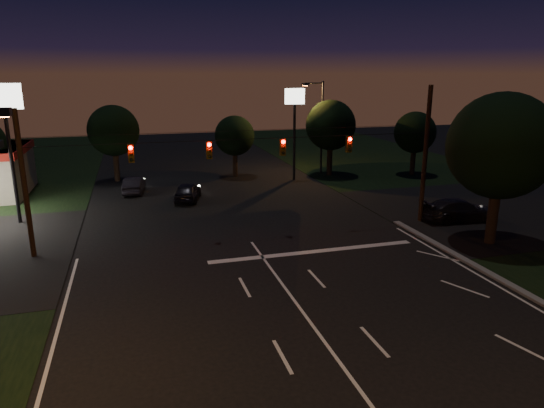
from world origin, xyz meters
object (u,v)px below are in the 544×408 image
object	(u,v)px
tree_right_near	(499,147)
car_oncoming_b	(134,185)
utility_pole_right	(420,221)
car_oncoming_a	(188,191)
car_cross	(460,210)

from	to	relation	value
tree_right_near	car_oncoming_b	size ratio (longest dim) A/B	2.15
utility_pole_right	tree_right_near	world-z (taller)	tree_right_near
utility_pole_right	tree_right_near	size ratio (longest dim) A/B	1.03
tree_right_near	car_oncoming_a	size ratio (longest dim) A/B	2.08
car_oncoming_a	car_cross	size ratio (longest dim) A/B	0.81
utility_pole_right	car_oncoming_a	bearing A→B (deg)	145.53
car_oncoming_a	tree_right_near	bearing A→B (deg)	153.28
car_oncoming_b	utility_pole_right	bearing A→B (deg)	151.62
tree_right_near	car_oncoming_b	xyz separation A→B (m)	(-20.05, 18.57, -5.01)
tree_right_near	car_oncoming_a	xyz separation A→B (m)	(-16.03, 14.79, -4.96)
utility_pole_right	car_oncoming_a	world-z (taller)	utility_pole_right
car_cross	car_oncoming_b	bearing A→B (deg)	61.19
car_oncoming_a	car_cross	distance (m)	20.11
car_oncoming_a	car_cross	xyz separation A→B (m)	(17.08, -10.62, 0.04)
tree_right_near	car_cross	xyz separation A→B (m)	(1.04, 4.17, -4.92)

